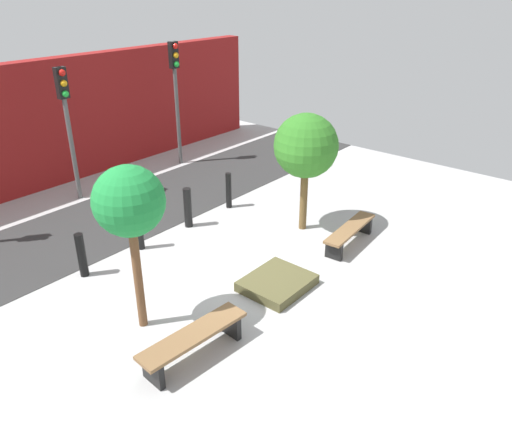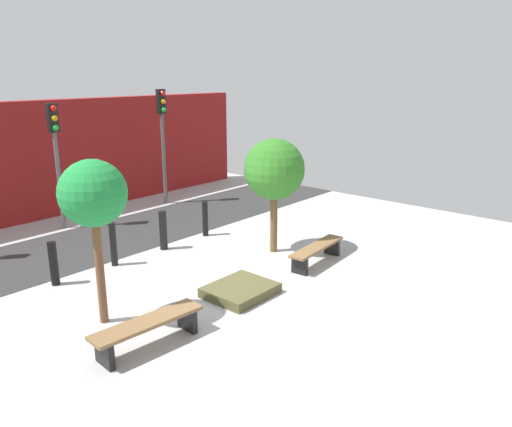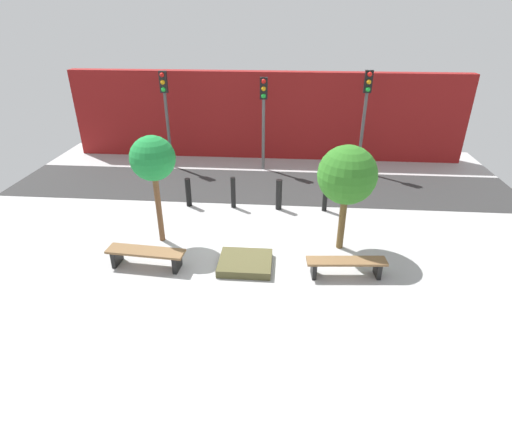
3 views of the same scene
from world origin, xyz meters
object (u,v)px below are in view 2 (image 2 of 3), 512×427
Objects in this scene: bench_right at (317,250)px; bollard_left at (113,244)px; bollard_far_left at (54,264)px; bench_left at (148,327)px; tree_behind_right_bench at (274,170)px; bollard_center at (163,230)px; planter_bed at (240,290)px; tree_behind_left_bench at (93,196)px; bollard_right at (205,219)px; traffic_light_mid_west at (56,143)px; traffic_light_mid_east at (163,126)px.

bench_right is 4.72m from bollard_left.
bollard_far_left reaches higher than bench_right.
bench_left is 2.07× the size of bollard_far_left.
bench_left is 1.02× the size of bench_right.
bollard_center is (-1.70, 2.20, -1.57)m from tree_behind_right_bench.
planter_bed is at bearing -102.43° from bollard_center.
bollard_center reaches higher than planter_bed.
bollard_center reaches higher than bench_right.
bench_right is 5.42m from tree_behind_left_bench.
bollard_right is at bearing 96.42° from tree_behind_right_bench.
bollard_right is (4.61, 2.20, -1.86)m from tree_behind_left_bench.
tree_behind_left_bench reaches higher than bench_left.
bollard_right reaches higher than bench_right.
planter_bed is (-2.43, 0.20, -0.23)m from bench_right.
bollard_far_left reaches higher than planter_bed.
bollard_far_left is 4.64m from traffic_light_mid_west.
traffic_light_mid_east reaches higher than bollard_left.
bench_right is at bearing -47.94° from bollard_left.
tree_behind_right_bench is 0.80× the size of traffic_light_mid_west.
planter_bed is 0.34× the size of traffic_light_mid_east.
bollard_right is at bearing 0.00° from bollard_center.
bollard_right is (4.61, 3.50, 0.14)m from bench_left.
planter_bed is at bearing -123.48° from bollard_right.
bollard_center is at bearing -130.08° from traffic_light_mid_east.
traffic_light_mid_west reaches higher than tree_behind_left_bench.
tree_behind_right_bench is at bearing -34.88° from bollard_left.
planter_bed is 0.37× the size of traffic_light_mid_west.
tree_behind_right_bench is 2.95× the size of bollard_right.
tree_behind_left_bench is at bearing -127.72° from bollard_left.
bench_right is 2.45m from planter_bed.
tree_behind_right_bench reaches higher than bollard_left.
bench_left is at bearing -90.00° from tree_behind_left_bench.
bench_left is 0.69× the size of tree_behind_right_bench.
tree_behind_left_bench is at bearing -112.77° from traffic_light_mid_west.
bollard_far_left is at bearing 180.00° from bollard_right.
tree_behind_right_bench is at bearing -52.28° from bollard_center.
bench_left is 2.45m from planter_bed.
bollard_left is 0.29× the size of traffic_light_mid_west.
tree_behind_right_bench is 5.96m from traffic_light_mid_east.
traffic_light_mid_west reaches higher than tree_behind_right_bench.
bench_left is 9.67m from traffic_light_mid_east.
tree_behind_right_bench is (4.86, 1.30, 1.72)m from bench_left.
bench_left is 0.51× the size of traffic_light_mid_east.
tree_behind_right_bench is 5.35m from bollard_far_left.
planter_bed is 0.44× the size of tree_behind_left_bench.
bench_right is 0.54× the size of traffic_light_mid_west.
tree_behind_left_bench is 0.78× the size of traffic_light_mid_east.
traffic_light_mid_east is (1.32, 5.79, 0.56)m from tree_behind_right_bench.
bench_right is 1.99× the size of bollard_right.
bollard_left is at bearing 0.00° from bollard_far_left.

